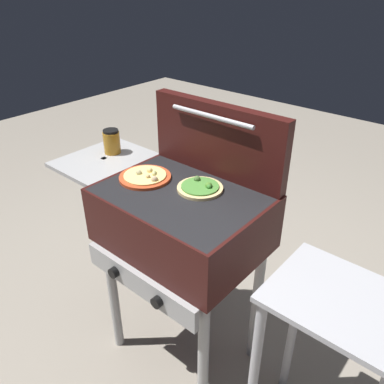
# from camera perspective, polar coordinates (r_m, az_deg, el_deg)

# --- Properties ---
(ground_plane) EXTENTS (8.00, 8.00, 0.00)m
(ground_plane) POSITION_cam_1_polar(r_m,az_deg,el_deg) (2.09, -1.12, -21.96)
(ground_plane) COLOR gray
(grill) EXTENTS (0.96, 0.53, 0.90)m
(grill) POSITION_cam_1_polar(r_m,az_deg,el_deg) (1.57, -1.88, -4.49)
(grill) COLOR #38110F
(grill) RESTS_ON ground_plane
(grill_lid_open) EXTENTS (0.63, 0.08, 0.30)m
(grill_lid_open) POSITION_cam_1_polar(r_m,az_deg,el_deg) (1.57, 3.74, 7.72)
(grill_lid_open) COLOR #38110F
(grill_lid_open) RESTS_ON grill
(pizza_veggie) EXTENTS (0.18, 0.18, 0.04)m
(pizza_veggie) POSITION_cam_1_polar(r_m,az_deg,el_deg) (1.50, 1.25, 0.70)
(pizza_veggie) COLOR #E0C17F
(pizza_veggie) RESTS_ON grill
(pizza_cheese) EXTENTS (0.21, 0.21, 0.04)m
(pizza_cheese) POSITION_cam_1_polar(r_m,az_deg,el_deg) (1.60, -6.88, 2.29)
(pizza_cheese) COLOR #C64723
(pizza_cheese) RESTS_ON grill
(sauce_jar) EXTENTS (0.08, 0.08, 0.11)m
(sauce_jar) POSITION_cam_1_polar(r_m,az_deg,el_deg) (1.84, -11.76, 7.29)
(sauce_jar) COLOR #B77A1E
(sauce_jar) RESTS_ON grill
(prep_table) EXTENTS (0.44, 0.36, 0.77)m
(prep_table) POSITION_cam_1_polar(r_m,az_deg,el_deg) (1.47, 19.73, -20.71)
(prep_table) COLOR #B2B2B7
(prep_table) RESTS_ON ground_plane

